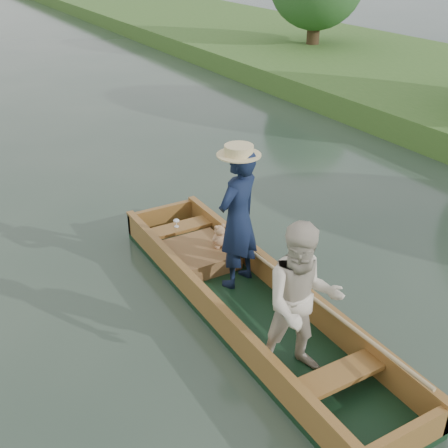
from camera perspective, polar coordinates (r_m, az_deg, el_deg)
ground at (r=6.86m, az=2.54°, el=-9.08°), size 120.00×120.00×0.00m
trees_far at (r=13.22m, az=-14.67°, el=19.70°), size 23.00×15.37×4.45m
punt at (r=6.37m, az=3.50°, el=-5.41°), size 1.20×5.00×1.91m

